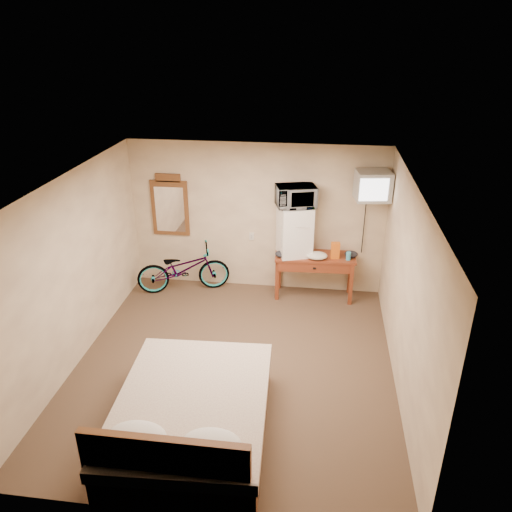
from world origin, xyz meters
name	(u,v)px	position (x,y,z in m)	size (l,w,h in m)	color
room	(232,283)	(0.00, 0.00, 1.25)	(4.60, 4.64, 2.50)	#3E2D1F
desk	(315,263)	(1.00, 2.00, 0.62)	(1.32, 0.56, 0.75)	maroon
mini_fridge	(295,231)	(0.65, 2.05, 1.16)	(0.63, 0.61, 0.82)	white
microwave	(296,196)	(0.65, 2.05, 1.73)	(0.61, 0.41, 0.34)	white
snack_bag	(335,250)	(1.31, 1.97, 0.89)	(0.14, 0.08, 0.27)	#D55E12
blue_cup	(348,256)	(1.52, 1.94, 0.82)	(0.08, 0.08, 0.13)	#3AA2C6
cloth_cream	(317,256)	(1.02, 1.92, 0.80)	(0.35, 0.27, 0.11)	beige
cloth_dark_a	(284,254)	(0.50, 1.90, 0.80)	(0.28, 0.21, 0.11)	black
cloth_dark_b	(351,254)	(1.57, 2.05, 0.80)	(0.22, 0.18, 0.10)	black
crt_television	(373,186)	(1.80, 2.02, 1.96)	(0.56, 0.62, 0.44)	black
wall_mirror	(170,206)	(-1.46, 2.27, 1.40)	(0.63, 0.04, 1.06)	brown
bicycle	(183,269)	(-1.20, 1.95, 0.41)	(0.54, 1.55, 0.82)	black
bed	(191,419)	(-0.23, -1.37, 0.29)	(1.70, 2.20, 0.90)	brown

